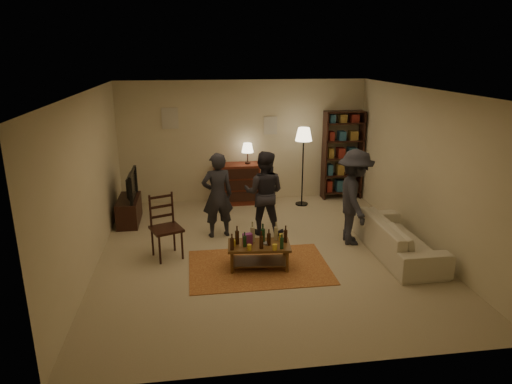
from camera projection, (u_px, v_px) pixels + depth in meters
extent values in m
plane|color=#C6B793|center=(265.00, 252.00, 7.78)|extent=(6.00, 6.00, 0.00)
plane|color=beige|center=(244.00, 141.00, 10.22)|extent=(5.50, 0.00, 5.50)
plane|color=beige|center=(89.00, 183.00, 7.01)|extent=(0.00, 6.00, 6.00)
plane|color=beige|center=(425.00, 170.00, 7.76)|extent=(0.00, 6.00, 6.00)
plane|color=beige|center=(314.00, 254.00, 4.55)|extent=(5.50, 0.00, 5.50)
plane|color=white|center=(266.00, 91.00, 6.99)|extent=(6.00, 6.00, 0.00)
cube|color=beige|center=(170.00, 118.00, 9.82)|extent=(0.35, 0.03, 0.45)
cube|color=beige|center=(270.00, 125.00, 10.18)|extent=(0.30, 0.03, 0.40)
cube|color=#944220|center=(259.00, 267.00, 7.24)|extent=(2.20, 1.50, 0.01)
cube|color=brown|center=(259.00, 245.00, 7.13)|extent=(1.01, 0.62, 0.04)
cube|color=brown|center=(259.00, 261.00, 7.21)|extent=(0.91, 0.51, 0.02)
cylinder|color=brown|center=(232.00, 263.00, 6.97)|extent=(0.05, 0.05, 0.36)
cylinder|color=brown|center=(287.00, 262.00, 7.01)|extent=(0.05, 0.05, 0.36)
cylinder|color=brown|center=(232.00, 252.00, 7.36)|extent=(0.05, 0.05, 0.36)
cylinder|color=brown|center=(284.00, 251.00, 7.40)|extent=(0.05, 0.05, 0.36)
cylinder|color=gold|center=(233.00, 243.00, 7.05)|extent=(0.07, 0.07, 0.10)
cylinder|color=gold|center=(249.00, 247.00, 6.90)|extent=(0.07, 0.07, 0.09)
cylinder|color=gold|center=(263.00, 236.00, 7.29)|extent=(0.07, 0.07, 0.11)
cylinder|color=gold|center=(275.00, 247.00, 6.91)|extent=(0.07, 0.07, 0.09)
cylinder|color=gold|center=(281.00, 237.00, 7.28)|extent=(0.07, 0.07, 0.10)
cube|color=#7C2E80|center=(247.00, 239.00, 7.11)|extent=(0.16, 0.12, 0.18)
cylinder|color=gray|center=(267.00, 244.00, 7.11)|extent=(0.12, 0.12, 0.03)
cube|color=#331811|center=(166.00, 229.00, 7.45)|extent=(0.61, 0.61, 0.04)
cylinder|color=#331811|center=(160.00, 250.00, 7.28)|extent=(0.04, 0.04, 0.49)
cylinder|color=#331811|center=(182.00, 245.00, 7.46)|extent=(0.04, 0.04, 0.49)
cylinder|color=#331811|center=(153.00, 242.00, 7.60)|extent=(0.04, 0.04, 0.49)
cylinder|color=#331811|center=(174.00, 237.00, 7.78)|extent=(0.04, 0.04, 0.49)
cube|color=#331811|center=(161.00, 208.00, 7.52)|extent=(0.36, 0.17, 0.56)
cube|color=#331811|center=(129.00, 210.00, 9.08)|extent=(0.40, 1.00, 0.50)
imported|color=black|center=(128.00, 185.00, 8.93)|extent=(0.13, 0.97, 0.56)
cube|color=maroon|center=(237.00, 184.00, 10.20)|extent=(1.00, 0.48, 0.90)
cube|color=#331811|center=(238.00, 197.00, 10.03)|extent=(0.92, 0.02, 0.22)
cube|color=#331811|center=(238.00, 185.00, 9.95)|extent=(0.92, 0.02, 0.22)
cube|color=#331811|center=(238.00, 174.00, 9.87)|extent=(0.92, 0.02, 0.22)
cylinder|color=#331811|center=(248.00, 163.00, 10.09)|extent=(0.12, 0.12, 0.04)
cylinder|color=#331811|center=(248.00, 157.00, 10.05)|extent=(0.02, 0.02, 0.22)
cone|color=#FFE5B2|center=(248.00, 148.00, 9.99)|extent=(0.26, 0.26, 0.20)
cube|color=#331811|center=(324.00, 156.00, 10.36)|extent=(0.04, 0.34, 2.00)
cube|color=#331811|center=(361.00, 155.00, 10.48)|extent=(0.04, 0.34, 2.00)
cube|color=#331811|center=(341.00, 191.00, 10.67)|extent=(0.90, 0.34, 0.03)
cube|color=#331811|center=(341.00, 175.00, 10.55)|extent=(0.90, 0.34, 0.03)
cube|color=#331811|center=(342.00, 158.00, 10.44)|extent=(0.90, 0.34, 0.03)
cube|color=#331811|center=(343.00, 141.00, 10.32)|extent=(0.90, 0.34, 0.03)
cube|color=#331811|center=(344.00, 123.00, 10.20)|extent=(0.90, 0.34, 0.03)
cube|color=#331811|center=(345.00, 112.00, 10.13)|extent=(0.90, 0.34, 0.03)
cube|color=maroon|center=(328.00, 186.00, 10.59)|extent=(0.12, 0.22, 0.26)
cube|color=#265674|center=(339.00, 185.00, 10.62)|extent=(0.15, 0.22, 0.26)
cube|color=olive|center=(350.00, 185.00, 10.66)|extent=(0.18, 0.22, 0.26)
cube|color=#265674|center=(329.00, 169.00, 10.47)|extent=(0.12, 0.22, 0.24)
cube|color=olive|center=(340.00, 169.00, 10.51)|extent=(0.15, 0.22, 0.24)
cube|color=maroon|center=(351.00, 169.00, 10.54)|extent=(0.18, 0.22, 0.24)
cube|color=olive|center=(330.00, 153.00, 10.36)|extent=(0.12, 0.22, 0.22)
cube|color=maroon|center=(341.00, 153.00, 10.39)|extent=(0.15, 0.22, 0.22)
cube|color=#265674|center=(352.00, 152.00, 10.43)|extent=(0.18, 0.22, 0.22)
cube|color=maroon|center=(331.00, 136.00, 10.24)|extent=(0.12, 0.22, 0.20)
cube|color=#265674|center=(342.00, 136.00, 10.28)|extent=(0.15, 0.22, 0.20)
cube|color=olive|center=(353.00, 135.00, 10.31)|extent=(0.18, 0.22, 0.20)
cube|color=#265674|center=(332.00, 118.00, 10.13)|extent=(0.12, 0.22, 0.18)
cube|color=olive|center=(343.00, 118.00, 10.16)|extent=(0.15, 0.22, 0.18)
cube|color=maroon|center=(354.00, 118.00, 10.20)|extent=(0.18, 0.22, 0.18)
cylinder|color=black|center=(302.00, 204.00, 10.21)|extent=(0.28, 0.28, 0.03)
cylinder|color=black|center=(303.00, 171.00, 9.98)|extent=(0.03, 0.03, 1.54)
cone|color=#FFE5B2|center=(304.00, 134.00, 9.74)|extent=(0.36, 0.36, 0.28)
imported|color=beige|center=(399.00, 238.00, 7.61)|extent=(0.81, 2.08, 0.61)
imported|color=#222329|center=(218.00, 195.00, 8.25)|extent=(0.63, 0.47, 1.57)
imported|color=#25242C|center=(264.00, 193.00, 8.39)|extent=(0.91, 0.81, 1.57)
imported|color=#27282F|center=(354.00, 197.00, 7.95)|extent=(0.77, 1.17, 1.69)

